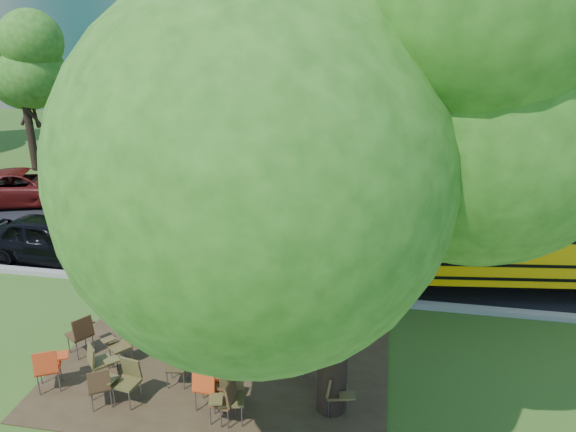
% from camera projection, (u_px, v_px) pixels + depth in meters
% --- Properties ---
extents(ground, '(160.00, 160.00, 0.00)m').
position_uv_depth(ground, '(182.00, 353.00, 12.44)').
color(ground, '#2D531A').
rests_on(ground, ground).
extents(dirt_patch, '(7.00, 4.50, 0.03)m').
position_uv_depth(dirt_patch, '(219.00, 371.00, 11.81)').
color(dirt_patch, '#382819').
rests_on(dirt_patch, ground).
extents(asphalt_road, '(80.00, 8.00, 0.04)m').
position_uv_depth(asphalt_road, '(255.00, 234.00, 18.89)').
color(asphalt_road, black).
rests_on(asphalt_road, ground).
extents(kerb_near, '(80.00, 0.25, 0.14)m').
position_uv_depth(kerb_near, '(221.00, 288.00, 15.18)').
color(kerb_near, gray).
rests_on(kerb_near, ground).
extents(kerb_far, '(80.00, 0.25, 0.14)m').
position_uv_depth(kerb_far, '(278.00, 195.00, 22.65)').
color(kerb_far, gray).
rests_on(kerb_far, ground).
extents(bg_tree_0, '(5.20, 5.20, 7.18)m').
position_uv_depth(bg_tree_0, '(20.00, 70.00, 24.82)').
color(bg_tree_0, black).
rests_on(bg_tree_0, ground).
extents(bg_tree_2, '(4.80, 4.80, 6.62)m').
position_uv_depth(bg_tree_2, '(194.00, 74.00, 26.55)').
color(bg_tree_2, black).
rests_on(bg_tree_2, ground).
extents(bg_tree_3, '(5.60, 5.60, 7.84)m').
position_uv_depth(bg_tree_3, '(489.00, 65.00, 22.27)').
color(bg_tree_3, black).
rests_on(bg_tree_3, ground).
extents(main_tree, '(7.14, 7.14, 9.53)m').
position_uv_depth(main_tree, '(341.00, 94.00, 8.63)').
color(main_tree, black).
rests_on(main_tree, ground).
extents(school_bus, '(12.73, 4.27, 3.06)m').
position_uv_depth(school_bus, '(534.00, 225.00, 14.88)').
color(school_bus, '#FFB808').
rests_on(school_bus, ground).
extents(chair_0, '(0.66, 0.78, 0.97)m').
position_uv_depth(chair_0, '(49.00, 365.00, 11.03)').
color(chair_0, '#C43C14').
rests_on(chair_0, ground).
extents(chair_1, '(0.76, 0.60, 0.89)m').
position_uv_depth(chair_1, '(99.00, 360.00, 11.28)').
color(chair_1, brown).
rests_on(chair_1, ground).
extents(chair_2, '(0.59, 0.73, 0.88)m').
position_uv_depth(chair_2, '(101.00, 383.00, 10.59)').
color(chair_2, '#432C18').
rests_on(chair_2, ground).
extents(chair_3, '(0.68, 0.54, 0.92)m').
position_uv_depth(chair_3, '(126.00, 377.00, 10.72)').
color(chair_3, '#4F4722').
rests_on(chair_3, ground).
extents(chair_4, '(0.64, 0.56, 0.96)m').
position_uv_depth(chair_4, '(208.00, 384.00, 10.50)').
color(chair_4, '#CF4416').
rests_on(chair_4, ground).
extents(chair_5, '(0.66, 0.69, 0.97)m').
position_uv_depth(chair_5, '(230.00, 393.00, 10.24)').
color(chair_5, brown).
rests_on(chair_5, ground).
extents(chair_6, '(0.52, 0.62, 0.88)m').
position_uv_depth(chair_6, '(226.00, 397.00, 10.21)').
color(chair_6, '#50321C').
rests_on(chair_6, ground).
extents(chair_7, '(0.63, 0.61, 0.90)m').
position_uv_depth(chair_7, '(335.00, 389.00, 10.39)').
color(chair_7, '#504322').
rests_on(chair_7, ground).
extents(chair_8, '(0.65, 0.82, 0.97)m').
position_uv_depth(chair_8, '(82.00, 331.00, 12.19)').
color(chair_8, '#452C18').
rests_on(chair_8, ground).
extents(chair_9, '(0.73, 0.58, 0.86)m').
position_uv_depth(chair_9, '(121.00, 342.00, 11.92)').
color(chair_9, brown).
rests_on(chair_9, ground).
extents(chair_10, '(0.51, 0.65, 0.82)m').
position_uv_depth(chair_10, '(148.00, 321.00, 12.75)').
color(chair_10, brown).
rests_on(chair_10, ground).
extents(chair_11, '(0.57, 0.56, 0.85)m').
position_uv_depth(chair_11, '(177.00, 365.00, 11.16)').
color(chair_11, '#4B3E20').
rests_on(chair_11, ground).
extents(chair_12, '(0.46, 0.57, 0.78)m').
position_uv_depth(chair_12, '(310.00, 356.00, 11.51)').
color(chair_12, brown).
rests_on(chair_12, ground).
extents(black_car, '(4.19, 1.89, 1.40)m').
position_uv_depth(black_car, '(51.00, 239.00, 16.76)').
color(black_car, black).
rests_on(black_car, ground).
extents(bg_car_red, '(5.35, 3.69, 1.36)m').
position_uv_depth(bg_car_red, '(25.00, 187.00, 21.67)').
color(bg_car_red, '#510F0D').
rests_on(bg_car_red, ground).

